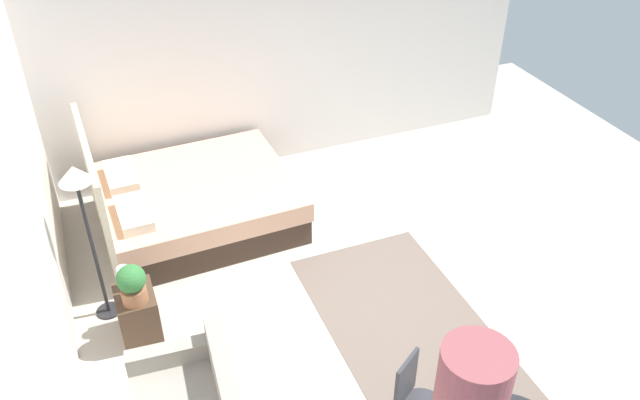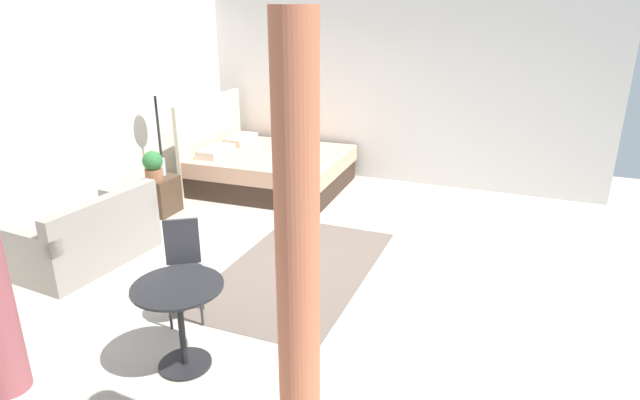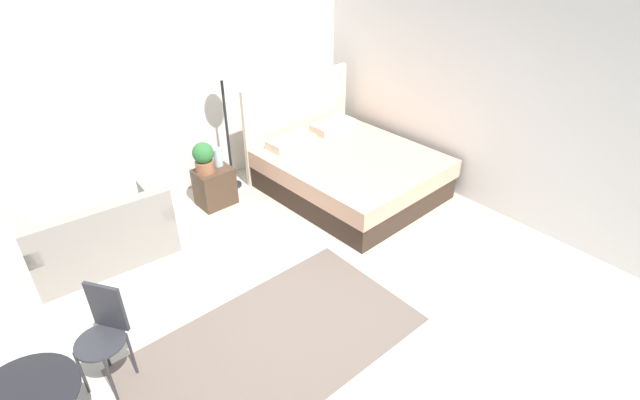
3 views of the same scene
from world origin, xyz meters
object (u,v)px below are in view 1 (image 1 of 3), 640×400
Objects in this scene: bed at (191,202)px; cafe_chair_near_window at (414,397)px; potted_plant at (132,284)px; nightstand at (138,314)px; floor_lamp at (79,195)px; vase at (125,278)px.

bed is 3.70m from cafe_chair_near_window.
nightstand is at bearing 2.48° from potted_plant.
potted_plant is 2.65m from cafe_chair_near_window.
cafe_chair_near_window reaches higher than potted_plant.
floor_lamp is at bearing 27.33° from potted_plant.
potted_plant is at bearing 43.38° from cafe_chair_near_window.
nightstand is 0.39m from vase.
floor_lamp is (0.41, 0.26, 1.17)m from nightstand.
potted_plant is at bearing -152.67° from floor_lamp.
floor_lamp reaches higher than potted_plant.
bed is at bearing 15.11° from cafe_chair_near_window.
bed reaches higher than vase.
nightstand is at bearing -147.75° from floor_lamp.
potted_plant is (-1.64, 0.85, 0.40)m from bed.
bed is 9.55× the size of vase.
floor_lamp is (0.51, 0.27, 0.71)m from potted_plant.
nightstand is 1.26× the size of potted_plant.
floor_lamp reaches higher than bed.
vase is (0.12, 0.05, 0.37)m from nightstand.
potted_plant is 1.70× the size of vase.
cafe_chair_near_window is at bearing -138.92° from vase.
cafe_chair_near_window reaches higher than vase.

